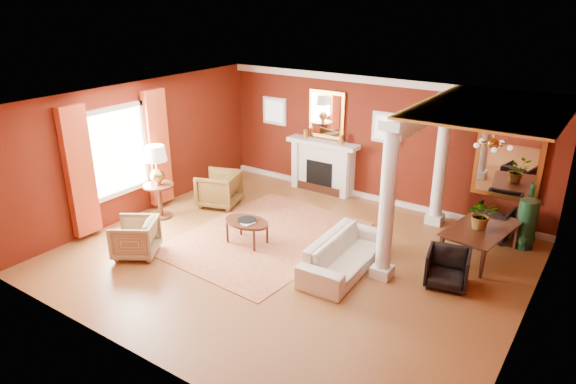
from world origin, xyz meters
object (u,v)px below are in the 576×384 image
Objects in this scene: sofa at (345,249)px; side_table at (157,169)px; dining_table at (483,234)px; coffee_table at (247,223)px; armchair_leopard at (219,187)px; armchair_stripe at (135,236)px.

sofa is 4.52m from side_table.
sofa is 1.27× the size of dining_table.
coffee_table is 0.58× the size of side_table.
sofa is at bearing 4.54° from coffee_table.
armchair_leopard is at bearing 107.93° from dining_table.
sofa is at bearing 57.81° from armchair_leopard.
side_table is at bearing 117.63° from dining_table.
dining_table is (5.38, 3.59, 0.07)m from armchair_stripe.
armchair_leopard is 2.10m from coffee_table.
armchair_leopard is at bearing 154.36° from armchair_stripe.
dining_table is (6.34, 2.09, -0.65)m from side_table.
dining_table reaches higher than sofa.
dining_table is at bearing 18.29° from side_table.
armchair_stripe is at bearing -10.70° from armchair_leopard.
sofa reaches higher than armchair_stripe.
armchair_leopard is 2.75m from armchair_stripe.
armchair_stripe is at bearing -57.44° from side_table.
side_table reaches higher than sofa.
sofa is 2.08m from coffee_table.
armchair_leopard is (-3.83, 1.00, 0.03)m from sofa.
armchair_leopard is 0.93× the size of coffee_table.
armchair_stripe is 0.47× the size of dining_table.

